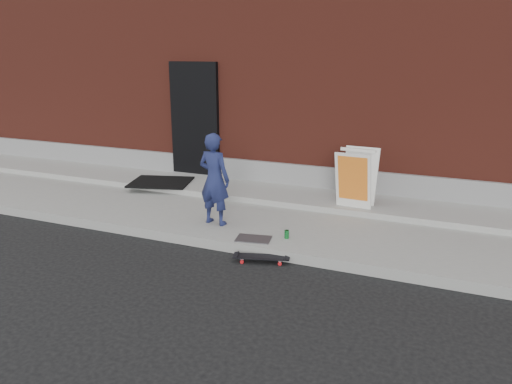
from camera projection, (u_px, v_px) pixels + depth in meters
The scene contains 10 objects.
ground at pixel (257, 257), 6.86m from camera, with size 80.00×80.00×0.00m, color black.
sidewalk at pixel (292, 219), 8.16m from camera, with size 20.00×3.00×0.15m, color gray.
apron at pixel (309, 197), 8.93m from camera, with size 20.00×1.20×0.10m, color gray.
building at pixel (366, 60), 12.36m from camera, with size 20.00×8.10×5.00m.
child at pixel (214, 179), 7.56m from camera, with size 0.52×0.34×1.42m, color #1B224D.
skateboard at pixel (261, 257), 6.69m from camera, with size 0.76×0.38×0.08m.
pizza_sign at pixel (356, 178), 8.15m from camera, with size 0.62×0.72×0.96m.
soda_can at pixel (287, 234), 7.12m from camera, with size 0.07×0.07×0.12m, color #1C8E39.
doormat at pixel (161, 182), 9.70m from camera, with size 1.12×0.91×0.03m, color black.
utility_plate at pixel (253, 239), 7.09m from camera, with size 0.49×0.31×0.01m, color #4E4D52.
Camera 1 is at (2.46, -5.85, 2.75)m, focal length 35.00 mm.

